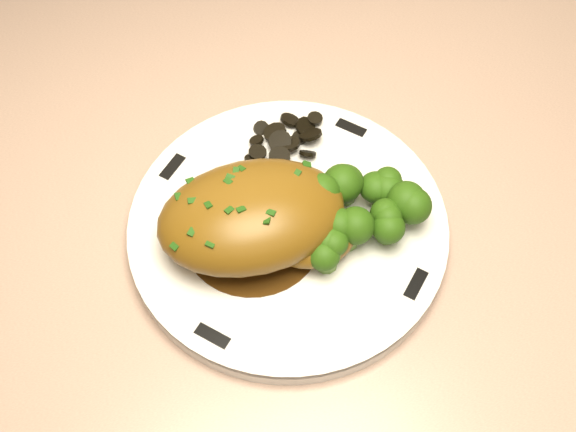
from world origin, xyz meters
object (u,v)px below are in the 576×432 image
object	(u,v)px
counter	(244,379)
broccoli_florets	(361,209)
plate	(288,229)
chicken_breast	(259,219)

from	to	relation	value
counter	broccoli_florets	world-z (taller)	counter
plate	chicken_breast	size ratio (longest dim) A/B	1.69
plate	broccoli_florets	size ratio (longest dim) A/B	2.49
chicken_breast	plate	bearing A→B (deg)	16.75
counter	plate	world-z (taller)	counter
plate	chicken_breast	xyz separation A→B (m)	(-0.02, -0.01, 0.03)
chicken_breast	counter	bearing A→B (deg)	117.45
chicken_breast	broccoli_florets	size ratio (longest dim) A/B	1.47
chicken_breast	broccoli_florets	bearing A→B (deg)	-5.52
counter	broccoli_florets	xyz separation A→B (m)	(0.09, -0.06, 0.44)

